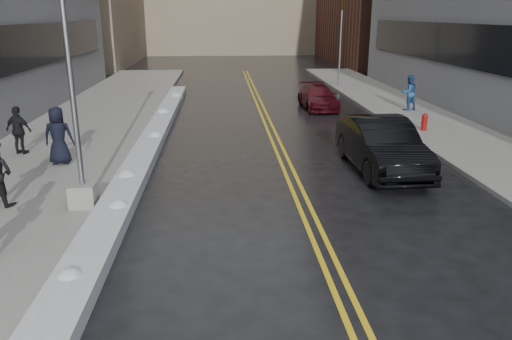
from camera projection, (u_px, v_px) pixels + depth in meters
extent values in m
plane|color=black|center=(210.00, 240.00, 11.40)|extent=(160.00, 160.00, 0.00)
cube|color=gray|center=(74.00, 138.00, 20.51)|extent=(5.50, 50.00, 0.15)
cube|color=gray|center=(446.00, 132.00, 21.56)|extent=(4.00, 50.00, 0.15)
cube|color=gold|center=(270.00, 136.00, 21.07)|extent=(0.12, 50.00, 0.01)
cube|color=gold|center=(277.00, 136.00, 21.09)|extent=(0.12, 50.00, 0.01)
cube|color=silver|center=(149.00, 146.00, 18.80)|extent=(0.90, 30.00, 0.34)
cube|color=gray|center=(84.00, 195.00, 12.95)|extent=(0.65, 0.65, 0.60)
cylinder|color=gray|center=(67.00, 45.00, 11.81)|extent=(0.14, 0.14, 7.00)
cylinder|color=maroon|center=(424.00, 123.00, 21.38)|extent=(0.24, 0.24, 0.60)
sphere|color=maroon|center=(425.00, 116.00, 21.29)|extent=(0.26, 0.26, 0.26)
cylinder|color=maroon|center=(424.00, 122.00, 21.37)|extent=(0.25, 0.10, 0.10)
cylinder|color=gray|center=(340.00, 49.00, 34.01)|extent=(0.14, 0.14, 5.00)
imported|color=#594C0C|center=(342.00, 2.00, 33.11)|extent=(0.16, 0.20, 1.00)
imported|color=black|center=(58.00, 136.00, 16.43)|extent=(0.95, 0.64, 1.92)
imported|color=black|center=(19.00, 130.00, 17.62)|extent=(1.09, 0.71, 1.72)
imported|color=navy|center=(409.00, 92.00, 25.70)|extent=(1.05, 0.92, 1.82)
imported|color=black|center=(381.00, 145.00, 16.24)|extent=(1.94, 5.24, 1.71)
imported|color=#3F0A12|center=(318.00, 97.00, 27.10)|extent=(1.82, 4.27, 1.23)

